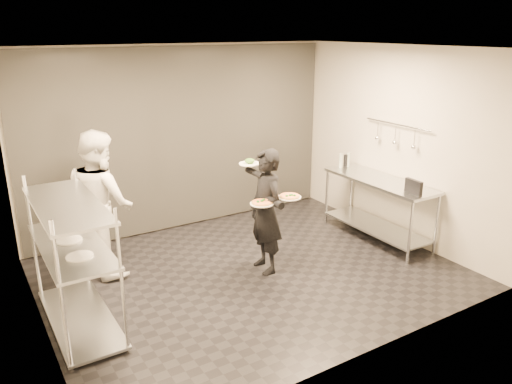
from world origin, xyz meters
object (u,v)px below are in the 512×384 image
pass_rack (73,258)px  bottle_dark (345,161)px  pizza_plate_far (290,196)px  prep_counter (378,198)px  pos_monitor (414,187)px  bottle_green (341,161)px  waiter (266,212)px  salad_plate (250,162)px  chef (101,202)px  bottle_clear (348,159)px  pizza_plate_near (262,203)px

pass_rack → bottle_dark: 4.45m
pizza_plate_far → prep_counter: bearing=7.8°
pos_monitor → bottle_green: bearing=91.7°
waiter → pizza_plate_far: (0.19, -0.24, 0.24)m
pass_rack → salad_plate: 2.39m
salad_plate → pos_monitor: 2.20m
chef → pizza_plate_far: 2.37m
pos_monitor → pass_rack: bearing=174.4°
pos_monitor → bottle_clear: size_ratio=1.27×
pizza_plate_far → pos_monitor: bearing=-16.0°
pos_monitor → bottle_dark: bearing=88.1°
waiter → pos_monitor: (1.85, -0.72, 0.21)m
pizza_plate_far → salad_plate: bearing=117.1°
pos_monitor → waiter: bearing=162.7°
waiter → salad_plate: 0.66m
bottle_dark → pos_monitor: bearing=-96.0°
prep_counter → pizza_plate_near: 2.17m
salad_plate → bottle_dark: salad_plate is taller
pos_monitor → bottle_clear: 1.54m
bottle_clear → bottle_dark: (-0.06, 0.00, -0.01)m
bottle_dark → pizza_plate_far: bearing=-150.2°
chef → pizza_plate_far: (1.95, -1.34, 0.12)m
salad_plate → bottle_green: size_ratio=1.23×
pos_monitor → pizza_plate_far: bearing=168.1°
bottle_green → waiter: bearing=-157.3°
prep_counter → salad_plate: salad_plate is taller
pass_rack → bottle_dark: size_ratio=8.25×
pizza_plate_near → bottle_dark: size_ratio=1.49×
pass_rack → bottle_dark: pass_rack is taller
bottle_green → bottle_dark: bottle_green is taller
salad_plate → bottle_clear: 2.24m
pos_monitor → chef: bearing=157.3°
chef → pizza_plate_far: bearing=-134.7°
pass_rack → pizza_plate_near: 2.22m
prep_counter → pizza_plate_near: size_ratio=6.24×
pass_rack → salad_plate: size_ratio=5.89×
pass_rack → pizza_plate_far: (2.55, -0.24, 0.28)m
prep_counter → bottle_green: bottle_green is taller
pizza_plate_far → pos_monitor: pos_monitor is taller
pass_rack → pos_monitor: pass_rack is taller
waiter → bottle_dark: bearing=115.8°
pos_monitor → bottle_dark: (0.16, 1.52, -0.00)m
waiter → salad_plate: waiter is taller
bottle_green → pizza_plate_far: bearing=-148.8°
waiter → pizza_plate_far: size_ratio=5.63×
bottle_clear → prep_counter: bearing=-96.7°
salad_plate → pizza_plate_near: bearing=-101.5°
pass_rack → pizza_plate_far: bearing=-5.4°
pizza_plate_far → chef: bearing=145.4°
waiter → bottle_green: (1.91, 0.80, 0.22)m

